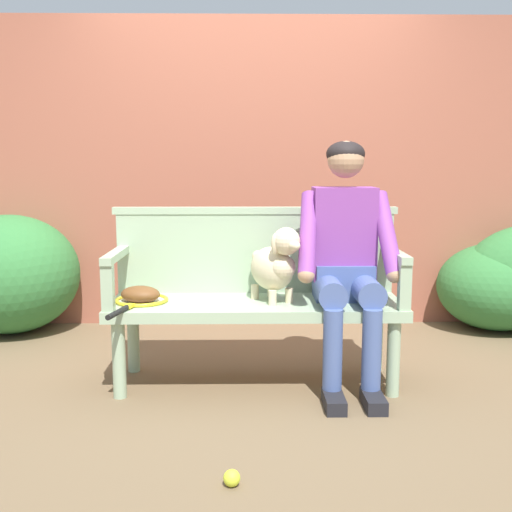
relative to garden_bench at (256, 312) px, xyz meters
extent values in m
plane|color=brown|center=(0.00, 0.00, -0.41)|extent=(40.00, 40.00, 0.00)
cube|color=#9E5642|center=(0.00, 1.45, 0.73)|extent=(8.00, 0.30, 2.28)
ellipsoid|color=#337538|center=(-1.76, 1.08, 0.02)|extent=(0.98, 0.93, 0.86)
ellipsoid|color=#337538|center=(1.79, 1.10, -0.09)|extent=(0.86, 0.80, 0.64)
cube|color=#9EB793|center=(0.00, 0.00, 0.03)|extent=(1.60, 0.53, 0.06)
cylinder|color=#9EB793|center=(-0.72, -0.21, -0.20)|extent=(0.07, 0.07, 0.41)
cylinder|color=#9EB793|center=(0.72, -0.21, -0.20)|extent=(0.07, 0.07, 0.41)
cylinder|color=#9EB793|center=(-0.72, 0.21, -0.20)|extent=(0.07, 0.07, 0.41)
cylinder|color=#9EB793|center=(0.72, 0.21, -0.20)|extent=(0.07, 0.07, 0.41)
cube|color=#9EB793|center=(0.00, 0.24, 0.29)|extent=(1.60, 0.05, 0.46)
cube|color=#9EB793|center=(0.00, 0.24, 0.54)|extent=(1.64, 0.06, 0.04)
cube|color=#9EB793|center=(-0.76, -0.23, 0.18)|extent=(0.06, 0.06, 0.24)
cube|color=#9EB793|center=(-0.76, 0.00, 0.32)|extent=(0.06, 0.53, 0.04)
cube|color=#9EB793|center=(0.76, -0.23, 0.18)|extent=(0.06, 0.06, 0.24)
cube|color=#9EB793|center=(0.76, 0.00, 0.32)|extent=(0.06, 0.53, 0.04)
cube|color=black|center=(0.39, -0.37, -0.37)|extent=(0.10, 0.24, 0.07)
cylinder|color=#475B93|center=(0.39, -0.29, -0.13)|extent=(0.10, 0.10, 0.42)
cylinder|color=#475B93|center=(0.39, -0.12, 0.14)|extent=(0.15, 0.34, 0.15)
cube|color=black|center=(0.59, -0.37, -0.37)|extent=(0.10, 0.24, 0.07)
cylinder|color=#475B93|center=(0.59, -0.29, -0.13)|extent=(0.10, 0.10, 0.42)
cylinder|color=#475B93|center=(0.59, -0.12, 0.14)|extent=(0.15, 0.34, 0.15)
cube|color=#475B93|center=(0.49, 0.05, 0.16)|extent=(0.32, 0.24, 0.20)
cube|color=#843D93|center=(0.49, 0.07, 0.42)|extent=(0.34, 0.22, 0.52)
cylinder|color=#843D93|center=(0.28, -0.06, 0.44)|extent=(0.14, 0.35, 0.45)
sphere|color=tan|center=(0.26, -0.19, 0.24)|extent=(0.09, 0.09, 0.09)
cylinder|color=#843D93|center=(0.70, -0.06, 0.44)|extent=(0.14, 0.35, 0.45)
sphere|color=tan|center=(0.72, -0.19, 0.24)|extent=(0.09, 0.09, 0.09)
sphere|color=tan|center=(0.49, 0.05, 0.83)|extent=(0.20, 0.20, 0.20)
ellipsoid|color=black|center=(0.49, 0.06, 0.86)|extent=(0.21, 0.21, 0.14)
cylinder|color=beige|center=(0.09, -0.10, 0.10)|extent=(0.04, 0.04, 0.08)
cylinder|color=beige|center=(0.18, -0.04, 0.10)|extent=(0.04, 0.04, 0.08)
cylinder|color=beige|center=(-0.01, 0.05, 0.10)|extent=(0.04, 0.04, 0.08)
cylinder|color=beige|center=(0.09, 0.11, 0.10)|extent=(0.04, 0.04, 0.08)
ellipsoid|color=beige|center=(0.09, 0.00, 0.24)|extent=(0.32, 0.36, 0.24)
sphere|color=beige|center=(0.14, -0.08, 0.26)|extent=(0.14, 0.14, 0.14)
sphere|color=beige|center=(0.16, -0.11, 0.41)|extent=(0.15, 0.15, 0.15)
ellipsoid|color=beige|center=(0.19, -0.17, 0.39)|extent=(0.10, 0.11, 0.06)
ellipsoid|color=beige|center=(0.10, -0.13, 0.40)|extent=(0.06, 0.05, 0.11)
ellipsoid|color=beige|center=(0.21, -0.07, 0.40)|extent=(0.06, 0.05, 0.11)
sphere|color=beige|center=(0.01, 0.13, 0.29)|extent=(0.07, 0.07, 0.07)
torus|color=yellow|center=(-0.63, -0.01, 0.07)|extent=(0.35, 0.35, 0.02)
cylinder|color=silver|center=(-0.63, -0.01, 0.06)|extent=(0.25, 0.25, 0.00)
cube|color=yellow|center=(-0.66, -0.17, 0.08)|extent=(0.05, 0.08, 0.02)
cylinder|color=black|center=(-0.70, -0.31, 0.08)|extent=(0.08, 0.22, 0.03)
ellipsoid|color=brown|center=(-0.63, -0.03, 0.11)|extent=(0.26, 0.23, 0.09)
sphere|color=#CCDB33|center=(-0.11, -1.12, -0.38)|extent=(0.07, 0.07, 0.07)
camera|label=1|loc=(-0.05, -3.31, 0.82)|focal=43.13mm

